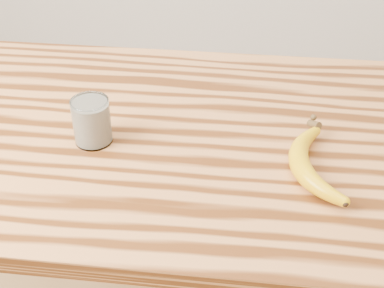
# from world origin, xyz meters

# --- Properties ---
(table) EXTENTS (1.20, 0.80, 0.90)m
(table) POSITION_xyz_m (0.00, 0.00, 0.77)
(table) COLOR #B9733B
(table) RESTS_ON ground
(smoothie_glass) EXTENTS (0.08, 0.08, 0.10)m
(smoothie_glass) POSITION_xyz_m (-0.18, -0.06, 0.95)
(smoothie_glass) COLOR white
(smoothie_glass) RESTS_ON table
(banana) EXTENTS (0.17, 0.35, 0.04)m
(banana) POSITION_xyz_m (0.25, -0.12, 0.92)
(banana) COLOR #DCA108
(banana) RESTS_ON table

